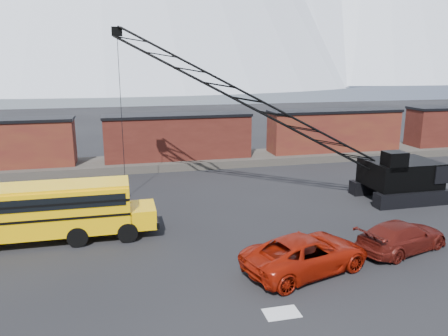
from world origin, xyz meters
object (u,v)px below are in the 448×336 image
(maroon_suv, at_px, (402,236))
(crawler_crane, at_px, (256,104))
(school_bus, at_px, (42,210))
(red_pickup, at_px, (306,253))

(maroon_suv, height_order, crawler_crane, crawler_crane)
(school_bus, relative_size, crawler_crane, 0.52)
(red_pickup, height_order, maroon_suv, red_pickup)
(red_pickup, xyz_separation_m, maroon_suv, (5.78, 0.95, -0.09))
(red_pickup, bearing_deg, maroon_suv, -97.18)
(school_bus, bearing_deg, maroon_suv, -16.97)
(red_pickup, bearing_deg, school_bus, 45.90)
(red_pickup, relative_size, maroon_suv, 1.16)
(school_bus, xyz_separation_m, maroon_suv, (18.30, -5.58, -1.01))
(maroon_suv, bearing_deg, crawler_crane, 8.00)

